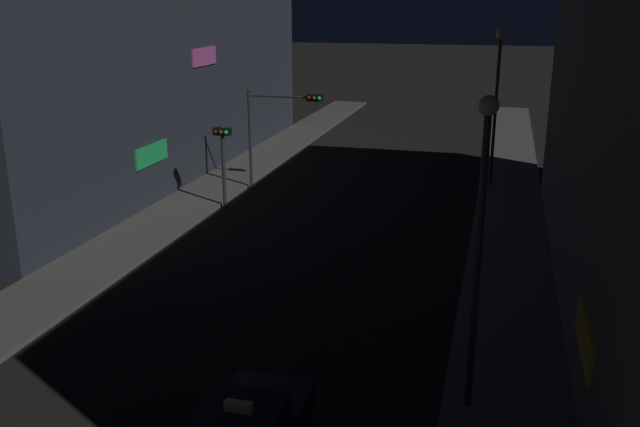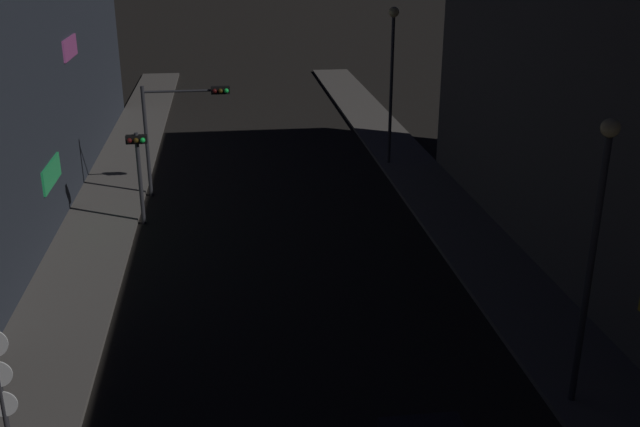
% 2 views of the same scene
% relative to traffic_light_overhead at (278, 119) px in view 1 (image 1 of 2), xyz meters
% --- Properties ---
extents(sidewalk_left, '(2.94, 61.45, 0.16)m').
position_rel_traffic_light_overhead_xyz_m(sidewalk_left, '(-3.16, -0.10, -3.47)').
color(sidewalk_left, '#5B5651').
rests_on(sidewalk_left, ground_plane).
extents(sidewalk_right, '(2.94, 61.45, 0.16)m').
position_rel_traffic_light_overhead_xyz_m(sidewalk_right, '(10.98, -0.10, -3.47)').
color(sidewalk_right, '#5B5651').
rests_on(sidewalk_right, ground_plane).
extents(building_facade_left, '(7.04, 30.79, 13.57)m').
position_rel_traffic_light_overhead_xyz_m(building_facade_left, '(-8.11, 2.12, 3.23)').
color(building_facade_left, '#282D38').
rests_on(building_facade_left, ground_plane).
extents(traffic_light_overhead, '(3.74, 0.42, 4.88)m').
position_rel_traffic_light_overhead_xyz_m(traffic_light_overhead, '(0.00, 0.00, 0.00)').
color(traffic_light_overhead, '#2D2D33').
rests_on(traffic_light_overhead, ground_plane).
extents(traffic_light_left_kerb, '(0.80, 0.42, 3.75)m').
position_rel_traffic_light_overhead_xyz_m(traffic_light_left_kerb, '(-1.44, -3.46, -0.87)').
color(traffic_light_left_kerb, '#2D2D33').
rests_on(traffic_light_left_kerb, ground_plane).
extents(street_lamp_near_block, '(0.42, 0.42, 7.03)m').
position_rel_traffic_light_overhead_xyz_m(street_lamp_near_block, '(10.10, -17.10, 0.99)').
color(street_lamp_near_block, '#2D2D33').
rests_on(street_lamp_near_block, sidewalk_right).
extents(street_lamp_far_block, '(0.50, 0.50, 7.56)m').
position_rel_traffic_light_overhead_xyz_m(street_lamp_far_block, '(10.01, 3.17, 1.66)').
color(street_lamp_far_block, '#2D2D33').
rests_on(street_lamp_far_block, sidewalk_right).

